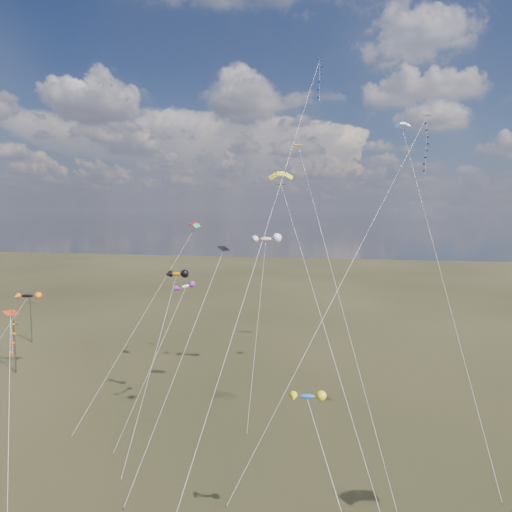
% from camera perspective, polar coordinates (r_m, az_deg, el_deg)
% --- Properties ---
extents(utility_pole_near, '(1.40, 0.20, 8.00)m').
position_cam_1_polar(utility_pole_near, '(75.81, -27.92, -9.83)').
color(utility_pole_near, black).
rests_on(utility_pole_near, ground).
extents(utility_pole_far, '(1.40, 0.20, 8.00)m').
position_cam_1_polar(utility_pole_far, '(91.30, -26.30, -7.19)').
color(utility_pole_far, black).
rests_on(utility_pole_far, ground).
extents(diamond_black_high, '(18.18, 22.06, 34.20)m').
position_cam_1_polar(diamond_black_high, '(53.93, 19.47, 11.24)').
color(diamond_black_high, black).
rests_on(diamond_black_high, ground).
extents(diamond_navy_tall, '(8.17, 33.44, 40.68)m').
position_cam_1_polar(diamond_navy_tall, '(51.53, 6.84, 18.14)').
color(diamond_navy_tall, '#0D1649').
rests_on(diamond_navy_tall, ground).
extents(diamond_black_mid, '(6.27, 10.83, 20.18)m').
position_cam_1_polar(diamond_black_mid, '(41.67, -6.86, -6.31)').
color(diamond_black_mid, black).
rests_on(diamond_black_mid, ground).
extents(diamond_red_low, '(8.61, 11.92, 15.48)m').
position_cam_1_polar(diamond_red_low, '(41.66, -28.26, -9.84)').
color(diamond_red_low, red).
rests_on(diamond_red_low, ground).
extents(diamond_orange_center, '(10.69, 22.21, 31.30)m').
position_cam_1_polar(diamond_orange_center, '(46.61, 8.38, 2.36)').
color(diamond_orange_center, orange).
rests_on(diamond_orange_center, ground).
extents(parafoil_yellow, '(11.98, 20.78, 27.94)m').
position_cam_1_polar(parafoil_yellow, '(47.43, 3.21, 10.09)').
color(parafoil_yellow, gold).
rests_on(parafoil_yellow, ground).
extents(parafoil_blue_white, '(6.49, 29.88, 36.03)m').
position_cam_1_polar(parafoil_blue_white, '(67.98, 17.95, 15.25)').
color(parafoil_blue_white, '#1568B3').
rests_on(parafoil_blue_white, ground).
extents(parafoil_tricolor, '(9.11, 18.01, 22.34)m').
position_cam_1_polar(parafoil_tricolor, '(61.11, -7.97, 3.90)').
color(parafoil_tricolor, '#ECB10B').
rests_on(parafoil_tricolor, ground).
extents(novelty_black_orange, '(6.24, 8.09, 12.06)m').
position_cam_1_polar(novelty_black_orange, '(72.21, -26.69, -4.49)').
color(novelty_black_orange, black).
rests_on(novelty_black_orange, ground).
extents(novelty_orange_black, '(2.48, 13.61, 17.04)m').
position_cam_1_polar(novelty_orange_black, '(51.40, -9.95, -2.30)').
color(novelty_orange_black, '#CA6703').
rests_on(novelty_orange_black, ground).
extents(novelty_white_purple, '(6.09, 7.92, 15.98)m').
position_cam_1_polar(novelty_white_purple, '(48.59, -8.84, -3.87)').
color(novelty_white_purple, silver).
rests_on(novelty_white_purple, ground).
extents(novelty_redwhite_stripe, '(3.45, 15.24, 20.53)m').
position_cam_1_polar(novelty_redwhite_stripe, '(60.03, 1.23, 2.11)').
color(novelty_redwhite_stripe, '#ED4125').
rests_on(novelty_redwhite_stripe, ground).
extents(novelty_blue_yellow, '(6.47, 9.29, 12.12)m').
position_cam_1_polar(novelty_blue_yellow, '(30.50, 6.51, -17.25)').
color(novelty_blue_yellow, '#1651B3').
rests_on(novelty_blue_yellow, ground).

